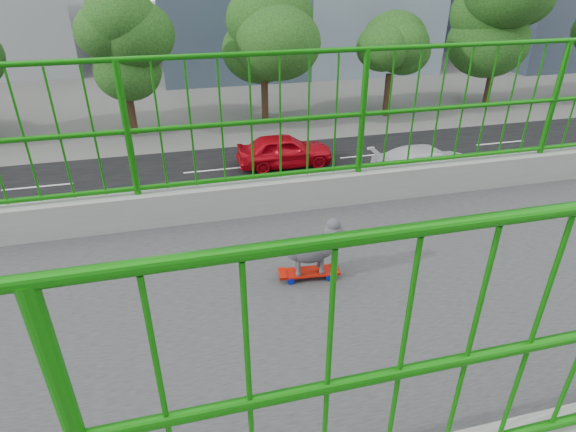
# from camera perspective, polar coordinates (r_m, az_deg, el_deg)

# --- Properties ---
(road) EXTENTS (18.00, 90.00, 0.02)m
(road) POSITION_cam_1_polar(r_m,az_deg,el_deg) (17.92, -6.87, -1.78)
(road) COLOR black
(road) RESTS_ON ground
(railing) EXTENTS (3.00, 24.00, 1.42)m
(railing) POSITION_cam_1_polar(r_m,az_deg,el_deg) (3.42, 17.07, -5.15)
(railing) COLOR gray
(railing) RESTS_ON footbridge
(street_trees) EXTENTS (5.30, 60.40, 7.26)m
(street_trees) POSITION_cam_1_polar(r_m,az_deg,el_deg) (28.87, -9.02, 19.80)
(street_trees) COLOR black
(street_trees) RESTS_ON ground
(skateboard) EXTENTS (0.17, 0.45, 0.06)m
(skateboard) POSITION_cam_1_polar(r_m,az_deg,el_deg) (3.44, 2.56, -6.91)
(skateboard) COLOR red
(skateboard) RESTS_ON footbridge
(poodle) EXTENTS (0.22, 0.46, 0.39)m
(poodle) POSITION_cam_1_polar(r_m,az_deg,el_deg) (3.32, 3.06, -3.76)
(poodle) COLOR #312F34
(poodle) RESTS_ON skateboard
(car_2) EXTENTS (2.52, 5.46, 1.52)m
(car_2) POSITION_cam_1_polar(r_m,az_deg,el_deg) (17.68, 4.18, 0.69)
(car_2) COLOR silver
(car_2) RESTS_ON ground
(car_3) EXTENTS (2.18, 5.37, 1.56)m
(car_3) POSITION_cam_1_polar(r_m,az_deg,el_deg) (22.71, 16.63, 6.16)
(car_3) COLOR silver
(car_3) RESTS_ON ground
(car_4) EXTENTS (1.89, 4.70, 1.60)m
(car_4) POSITION_cam_1_polar(r_m,az_deg,el_deg) (23.30, -0.41, 8.01)
(car_4) COLOR red
(car_4) RESTS_ON ground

